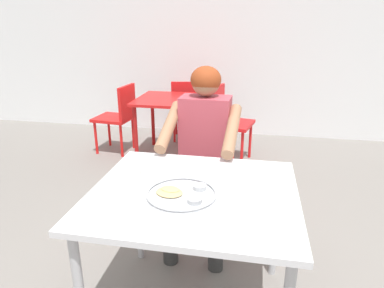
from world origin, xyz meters
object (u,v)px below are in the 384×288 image
table_foreground (194,205)px  chair_foreground (207,166)px  diner_foreground (203,144)px  chair_red_far (187,106)px  chair_red_left (119,114)px  chair_red_right (226,118)px  drinking_cup (147,176)px  table_background_red (173,106)px  thali_tray (182,193)px

table_foreground → chair_foreground: chair_foreground is taller
diner_foreground → chair_red_far: size_ratio=1.55×
chair_red_left → chair_red_right: (1.29, -0.02, 0.02)m
drinking_cup → diner_foreground: diner_foreground is taller
drinking_cup → chair_red_far: bearing=97.5°
chair_red_left → chair_red_right: size_ratio=0.97×
drinking_cup → chair_foreground: drinking_cup is taller
chair_foreground → chair_red_left: (-1.28, 1.40, -0.01)m
table_background_red → chair_red_far: 0.62m
chair_red_far → thali_tray: bearing=-79.0°
table_foreground → chair_foreground: 0.91m
thali_tray → chair_foreground: 0.99m
chair_foreground → chair_red_left: size_ratio=1.01×
drinking_cup → chair_red_right: bearing=85.1°
chair_red_left → chair_foreground: bearing=-47.5°
diner_foreground → chair_red_right: 1.61m
drinking_cup → chair_red_far: 2.91m
thali_tray → drinking_cup: bearing=160.8°
table_foreground → table_background_red: table_foreground is taller
drinking_cup → chair_red_left: bearing=115.7°
chair_red_left → chair_red_far: size_ratio=1.02×
drinking_cup → chair_red_far: drinking_cup is taller
diner_foreground → drinking_cup: bearing=-104.4°
chair_red_right → chair_red_far: 0.84m
thali_tray → diner_foreground: size_ratio=0.27×
chair_red_far → diner_foreground: bearing=-75.9°
table_foreground → table_background_red: (-0.67, 2.28, -0.06)m
table_foreground → chair_foreground: bearing=93.8°
table_background_red → chair_red_far: (0.05, 0.60, -0.14)m
chair_red_left → chair_red_right: chair_red_right is taller
table_foreground → chair_foreground: size_ratio=1.20×
thali_tray → chair_red_far: 3.01m
table_background_red → chair_red_far: chair_red_far is taller
thali_tray → table_foreground: bearing=51.5°
chair_foreground → chair_red_right: chair_red_right is taller
table_foreground → chair_red_left: bearing=120.3°
thali_tray → drinking_cup: drinking_cup is taller
thali_tray → diner_foreground: 0.74m
table_foreground → diner_foreground: diner_foreground is taller
thali_tray → chair_red_far: size_ratio=0.42×
thali_tray → chair_red_left: (-1.29, 2.35, -0.28)m
table_background_red → chair_red_right: 0.63m
chair_red_left → diner_foreground: bearing=-51.7°
drinking_cup → chair_red_far: (-0.38, 2.87, -0.33)m
table_foreground → drinking_cup: size_ratio=10.52×
drinking_cup → table_background_red: bearing=100.7°
thali_tray → diner_foreground: (-0.02, 0.74, -0.01)m
table_foreground → chair_red_far: size_ratio=1.23×
table_foreground → chair_red_left: chair_red_left is taller
drinking_cup → chair_foreground: bearing=78.6°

